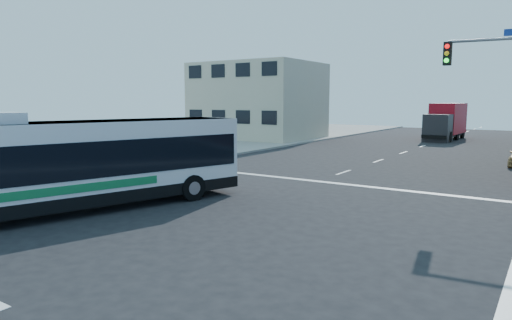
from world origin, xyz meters
The scene contains 5 objects.
ground centered at (0.00, 0.00, 0.00)m, with size 120.00×120.00×0.00m, color black.
sidewalk_nw centered at (-35.00, 35.00, 0.07)m, with size 50.00×50.00×0.15m, color gray.
building_west centered at (-17.02, 29.98, 4.01)m, with size 12.06×10.06×8.00m.
transit_bus centered at (-4.57, -0.87, 1.80)m, with size 6.11×12.69×3.69m.
box_truck centered at (0.19, 39.47, 1.84)m, with size 2.81×8.53×3.80m.
Camera 1 is at (10.06, -11.22, 4.07)m, focal length 32.00 mm.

